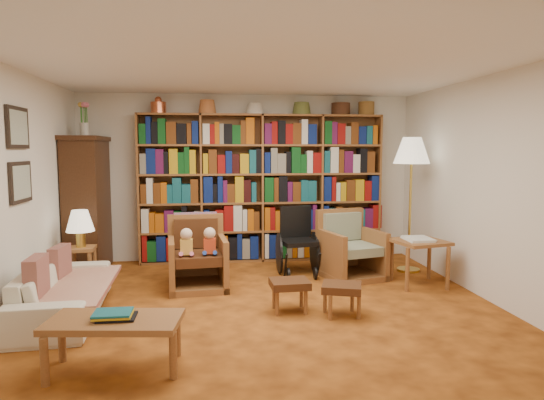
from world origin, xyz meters
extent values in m
plane|color=#BB611C|center=(0.00, 0.00, 0.00)|extent=(5.00, 5.00, 0.00)
plane|color=white|center=(0.00, 0.00, 2.50)|extent=(5.00, 5.00, 0.00)
plane|color=white|center=(0.00, 2.50, 1.25)|extent=(5.00, 0.00, 5.00)
plane|color=white|center=(0.00, -2.50, 1.25)|extent=(5.00, 0.00, 5.00)
plane|color=white|center=(-2.50, 0.00, 1.25)|extent=(0.00, 5.00, 5.00)
plane|color=white|center=(2.50, 0.00, 1.25)|extent=(0.00, 5.00, 5.00)
cube|color=#94582E|center=(0.20, 2.34, 1.10)|extent=(3.60, 0.30, 2.20)
cube|color=#3D2010|center=(-2.25, 2.00, 0.90)|extent=(0.45, 0.90, 1.80)
cube|color=#3D2010|center=(-2.25, 2.00, 1.83)|extent=(0.50, 0.95, 0.06)
cylinder|color=beige|center=(-2.25, 2.00, 1.95)|extent=(0.12, 0.12, 0.18)
cube|color=black|center=(-2.48, 0.30, 1.90)|extent=(0.03, 0.52, 0.42)
cube|color=gray|center=(-2.46, 0.30, 1.90)|extent=(0.01, 0.44, 0.34)
cube|color=black|center=(-2.48, 0.30, 1.35)|extent=(0.03, 0.52, 0.42)
cube|color=gray|center=(-2.46, 0.30, 1.35)|extent=(0.01, 0.44, 0.34)
imported|color=beige|center=(-2.05, 0.10, 0.26)|extent=(1.80, 0.80, 0.51)
cube|color=beige|center=(-2.00, 0.10, 0.30)|extent=(0.88, 1.56, 0.04)
cube|color=maroon|center=(-2.18, 0.45, 0.45)|extent=(0.15, 0.38, 0.37)
cube|color=maroon|center=(-2.18, -0.25, 0.45)|extent=(0.15, 0.41, 0.41)
cube|color=#94582E|center=(-2.15, 1.20, 0.47)|extent=(0.34, 0.34, 0.04)
cylinder|color=#94582E|center=(-2.27, 1.07, 0.22)|extent=(0.05, 0.05, 0.45)
cylinder|color=#94582E|center=(-2.03, 1.07, 0.22)|extent=(0.05, 0.05, 0.45)
cylinder|color=#94582E|center=(-2.27, 1.32, 0.22)|extent=(0.05, 0.05, 0.45)
cylinder|color=#94582E|center=(-2.03, 1.32, 0.22)|extent=(0.05, 0.05, 0.45)
cylinder|color=gold|center=(-2.15, 1.20, 0.58)|extent=(0.11, 0.11, 0.19)
cone|color=#F4E8C8|center=(-2.15, 1.20, 0.82)|extent=(0.34, 0.34, 0.26)
cube|color=#94582E|center=(-0.73, 0.92, 0.04)|extent=(0.75, 0.78, 0.08)
cube|color=#94582E|center=(-1.04, 0.92, 0.31)|extent=(0.13, 0.72, 0.62)
cube|color=#94582E|center=(-0.42, 0.92, 0.31)|extent=(0.13, 0.72, 0.62)
cube|color=#94582E|center=(-0.73, 1.24, 0.43)|extent=(0.70, 0.14, 0.87)
cube|color=#442512|center=(-0.73, 0.89, 0.38)|extent=(0.59, 0.65, 0.12)
cube|color=#442512|center=(-0.73, 1.18, 0.63)|extent=(0.55, 0.14, 0.37)
cube|color=#CB3651|center=(-0.73, 1.28, 0.69)|extent=(0.54, 0.10, 0.38)
cube|color=#94582E|center=(1.26, 1.16, 0.04)|extent=(0.86, 0.88, 0.08)
cube|color=#94582E|center=(0.94, 1.16, 0.31)|extent=(0.25, 0.72, 0.62)
cube|color=#94582E|center=(1.58, 1.16, 0.31)|extent=(0.25, 0.72, 0.62)
cube|color=#94582E|center=(1.26, 1.49, 0.44)|extent=(0.70, 0.25, 0.88)
cube|color=gray|center=(1.26, 1.13, 0.39)|extent=(0.68, 0.73, 0.12)
cube|color=gray|center=(1.26, 1.42, 0.64)|extent=(0.55, 0.23, 0.37)
cube|color=black|center=(0.60, 1.42, 0.44)|extent=(0.51, 0.51, 0.06)
cube|color=black|center=(0.60, 1.64, 0.69)|extent=(0.44, 0.12, 0.44)
cylinder|color=black|center=(0.35, 1.52, 0.27)|extent=(0.03, 0.55, 0.55)
cylinder|color=black|center=(0.84, 1.52, 0.27)|extent=(0.03, 0.55, 0.55)
cylinder|color=black|center=(0.42, 1.15, 0.08)|extent=(0.03, 0.16, 0.16)
cylinder|color=black|center=(0.77, 1.15, 0.08)|extent=(0.03, 0.16, 0.16)
cylinder|color=gold|center=(2.15, 1.42, 0.02)|extent=(0.31, 0.31, 0.03)
cylinder|color=gold|center=(2.15, 1.42, 0.78)|extent=(0.03, 0.03, 1.56)
cone|color=#F4E8C8|center=(2.15, 1.42, 1.67)|extent=(0.49, 0.49, 0.36)
cube|color=#94582E|center=(1.99, 0.73, 0.55)|extent=(0.70, 0.70, 0.04)
cylinder|color=#94582E|center=(1.74, 0.48, 0.26)|extent=(0.05, 0.05, 0.53)
cylinder|color=#94582E|center=(2.25, 0.48, 0.26)|extent=(0.05, 0.05, 0.53)
cylinder|color=#94582E|center=(1.74, 0.98, 0.26)|extent=(0.05, 0.05, 0.53)
cylinder|color=#94582E|center=(2.25, 0.98, 0.26)|extent=(0.05, 0.05, 0.53)
cube|color=silver|center=(1.99, 0.73, 0.58)|extent=(0.38, 0.44, 0.03)
cube|color=#442512|center=(0.24, -0.05, 0.29)|extent=(0.41, 0.35, 0.08)
cylinder|color=#94582E|center=(0.09, -0.17, 0.13)|extent=(0.04, 0.04, 0.26)
cylinder|color=#94582E|center=(0.39, -0.17, 0.13)|extent=(0.04, 0.04, 0.26)
cylinder|color=#94582E|center=(0.09, 0.07, 0.13)|extent=(0.04, 0.04, 0.26)
cylinder|color=#94582E|center=(0.39, 0.07, 0.13)|extent=(0.04, 0.04, 0.26)
cube|color=#442512|center=(0.75, -0.24, 0.29)|extent=(0.47, 0.43, 0.08)
cylinder|color=#94582E|center=(0.60, -0.36, 0.13)|extent=(0.04, 0.04, 0.25)
cylinder|color=#94582E|center=(0.89, -0.36, 0.13)|extent=(0.04, 0.04, 0.25)
cylinder|color=#94582E|center=(0.60, -0.13, 0.13)|extent=(0.04, 0.04, 0.25)
cylinder|color=#94582E|center=(0.89, -0.13, 0.13)|extent=(0.04, 0.04, 0.25)
cube|color=#94582E|center=(-1.29, -1.21, 0.38)|extent=(1.05, 0.62, 0.05)
cylinder|color=#94582E|center=(-1.74, -1.42, 0.18)|extent=(0.06, 0.06, 0.36)
cylinder|color=#94582E|center=(-0.84, -1.42, 0.18)|extent=(0.06, 0.06, 0.36)
cylinder|color=#94582E|center=(-1.74, -1.01, 0.18)|extent=(0.06, 0.06, 0.36)
cylinder|color=#94582E|center=(-0.84, -1.01, 0.18)|extent=(0.06, 0.06, 0.36)
cube|color=brown|center=(-1.29, -1.21, 0.43)|extent=(0.31, 0.25, 0.05)
camera|label=1|loc=(-0.54, -4.89, 1.68)|focal=32.00mm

